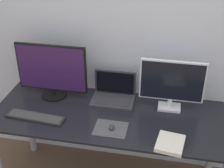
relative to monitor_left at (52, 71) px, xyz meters
name	(u,v)px	position (x,y,z in m)	size (l,w,h in m)	color
wall_back	(120,36)	(0.52, 0.25, 0.25)	(7.00, 0.05, 2.50)	silver
desk	(110,129)	(0.52, -0.18, -0.37)	(1.84, 0.72, 0.77)	black
monitor_left	(52,71)	(0.00, 0.00, 0.00)	(0.59, 0.21, 0.47)	black
monitor_right	(172,84)	(0.97, 0.00, -0.01)	(0.50, 0.12, 0.42)	silver
laptop	(114,93)	(0.51, 0.04, -0.18)	(0.35, 0.23, 0.23)	#333338
keyboard	(35,117)	(-0.03, -0.34, -0.23)	(0.47, 0.15, 0.02)	black
mousepad	(111,129)	(0.56, -0.35, -0.23)	(0.24, 0.19, 0.00)	#47474C
mouse	(112,127)	(0.57, -0.36, -0.21)	(0.04, 0.06, 0.03)	#333333
book	(170,143)	(0.99, -0.45, -0.22)	(0.21, 0.23, 0.03)	silver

